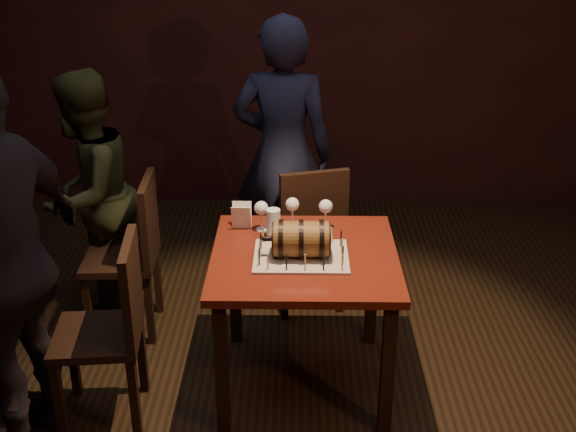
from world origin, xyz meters
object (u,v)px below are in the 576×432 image
Objects in this scene: pub_table at (304,274)px; chair_left_rear at (134,248)px; chair_left_front at (113,322)px; person_back at (283,154)px; barrel_cake at (301,239)px; wine_glass_left at (261,209)px; wine_glass_mid at (292,206)px; wine_glass_right at (326,208)px; pint_of_ale at (273,224)px; person_left_front at (2,264)px; person_left_rear at (87,195)px; chair_back at (309,231)px.

chair_left_rear is at bearing 152.08° from pub_table.
pub_table is 0.94m from chair_left_front.
person_back is at bearing 96.41° from pub_table.
barrel_cake reaches higher than wine_glass_left.
wine_glass_mid reaches higher than pub_table.
chair_left_rear is (-1.07, 0.22, -0.35)m from wine_glass_right.
wine_glass_mid is 0.98m from chair_left_rear.
wine_glass_right is at bearing -7.88° from wine_glass_mid.
barrel_cake is at bearing -58.47° from pint_of_ale.
person_left_front is (-1.22, -0.76, 0.05)m from wine_glass_mid.
chair_left_front reaches higher than pint_of_ale.
pint_of_ale is at bearing 133.30° from person_left_front.
barrel_cake reaches higher than pub_table.
person_left_front reaches higher than wine_glass_right.
pub_table is 0.97× the size of chair_left_front.
pint_of_ale is 0.91m from chair_left_front.
pub_table is 0.52× the size of person_back.
wine_glass_right is at bearing 131.88° from person_left_front.
barrel_cake is 0.96m from chair_left_front.
person_left_rear is at bearing 25.43° from person_back.
person_back reaches higher than wine_glass_mid.
pint_of_ale is at bearing 95.60° from person_back.
wine_glass_right reaches higher than pub_table.
barrel_cake is at bearing -93.75° from chair_back.
pint_of_ale is at bearing 130.30° from pub_table.
person_left_rear is at bearing 109.97° from chair_left_front.
chair_back is (0.10, 0.43, -0.34)m from wine_glass_mid.
wine_glass_left reaches higher than pub_table.
pint_of_ale is at bearing -158.49° from wine_glass_right.
wine_glass_mid is at bearing 135.94° from person_left_front.
pub_table is 1.48m from person_left_rear.
wine_glass_left is 0.11m from pint_of_ale.
pub_table is at bearing -49.70° from pint_of_ale.
chair_left_rear is (-0.99, -0.23, 0.00)m from chair_back.
chair_back reaches higher than pint_of_ale.
chair_left_front is (-0.92, -1.01, 0.00)m from chair_back.
pub_table is 1.38m from person_left_front.
person_back reaches higher than wine_glass_right.
person_left_front reaches higher than chair_back.
pub_table is 6.00× the size of pint_of_ale.
barrel_cake is 0.85m from chair_back.
barrel_cake is 0.27m from pint_of_ale.
pub_table is 0.97× the size of chair_left_rear.
chair_left_front is 0.63× the size of person_left_rear.
person_left_front is (-0.39, -0.18, 0.39)m from chair_left_front.
chair_left_front is at bearing 128.58° from person_left_front.
pint_of_ale is at bearing -51.18° from wine_glass_left.
chair_back is 0.63× the size of person_left_rear.
pint_of_ale is (-0.16, 0.19, 0.18)m from pub_table.
wine_glass_left is at bearing 123.54° from barrel_cake.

